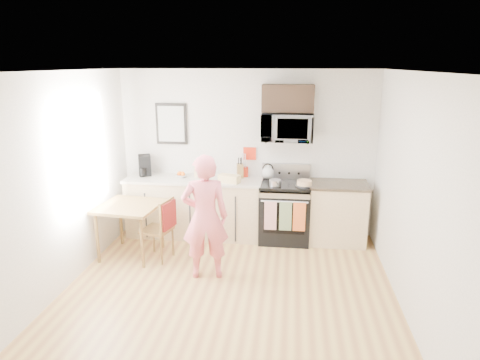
# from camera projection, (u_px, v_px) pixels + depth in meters

# --- Properties ---
(floor) EXTENTS (4.60, 4.60, 0.00)m
(floor) POSITION_uv_depth(u_px,v_px,m) (224.00, 304.00, 4.91)
(floor) COLOR #A46F3F
(floor) RESTS_ON ground
(back_wall) EXTENTS (4.00, 0.04, 2.60)m
(back_wall) POSITION_uv_depth(u_px,v_px,m) (247.00, 153.00, 6.77)
(back_wall) COLOR beige
(back_wall) RESTS_ON floor
(front_wall) EXTENTS (4.00, 0.04, 2.60)m
(front_wall) POSITION_uv_depth(u_px,v_px,m) (157.00, 321.00, 2.37)
(front_wall) COLOR beige
(front_wall) RESTS_ON floor
(left_wall) EXTENTS (0.04, 4.60, 2.60)m
(left_wall) POSITION_uv_depth(u_px,v_px,m) (48.00, 190.00, 4.81)
(left_wall) COLOR beige
(left_wall) RESTS_ON floor
(right_wall) EXTENTS (0.04, 4.60, 2.60)m
(right_wall) POSITION_uv_depth(u_px,v_px,m) (418.00, 204.00, 4.33)
(right_wall) COLOR beige
(right_wall) RESTS_ON floor
(ceiling) EXTENTS (4.00, 4.60, 0.04)m
(ceiling) POSITION_uv_depth(u_px,v_px,m) (222.00, 71.00, 4.23)
(ceiling) COLOR silver
(ceiling) RESTS_ON back_wall
(window) EXTENTS (0.06, 1.40, 1.50)m
(window) POSITION_uv_depth(u_px,v_px,m) (83.00, 154.00, 5.50)
(window) COLOR white
(window) RESTS_ON left_wall
(cabinet_left) EXTENTS (2.10, 0.60, 0.90)m
(cabinet_left) POSITION_uv_depth(u_px,v_px,m) (194.00, 208.00, 6.80)
(cabinet_left) COLOR tan
(cabinet_left) RESTS_ON floor
(countertop_left) EXTENTS (2.14, 0.64, 0.04)m
(countertop_left) POSITION_uv_depth(u_px,v_px,m) (194.00, 180.00, 6.68)
(countertop_left) COLOR beige
(countertop_left) RESTS_ON cabinet_left
(cabinet_right) EXTENTS (0.84, 0.60, 0.90)m
(cabinet_right) POSITION_uv_depth(u_px,v_px,m) (337.00, 214.00, 6.54)
(cabinet_right) COLOR tan
(cabinet_right) RESTS_ON floor
(countertop_right) EXTENTS (0.88, 0.64, 0.04)m
(countertop_right) POSITION_uv_depth(u_px,v_px,m) (339.00, 184.00, 6.42)
(countertop_right) COLOR black
(countertop_right) RESTS_ON cabinet_right
(range) EXTENTS (0.76, 0.70, 1.16)m
(range) POSITION_uv_depth(u_px,v_px,m) (284.00, 213.00, 6.61)
(range) COLOR black
(range) RESTS_ON floor
(microwave) EXTENTS (0.76, 0.51, 0.42)m
(microwave) POSITION_uv_depth(u_px,v_px,m) (287.00, 127.00, 6.37)
(microwave) COLOR #AFAFB4
(microwave) RESTS_ON back_wall
(upper_cabinet) EXTENTS (0.76, 0.35, 0.40)m
(upper_cabinet) POSITION_uv_depth(u_px,v_px,m) (288.00, 98.00, 6.30)
(upper_cabinet) COLOR black
(upper_cabinet) RESTS_ON back_wall
(wall_art) EXTENTS (0.50, 0.04, 0.65)m
(wall_art) POSITION_uv_depth(u_px,v_px,m) (171.00, 124.00, 6.77)
(wall_art) COLOR black
(wall_art) RESTS_ON back_wall
(wall_trivet) EXTENTS (0.20, 0.02, 0.20)m
(wall_trivet) POSITION_uv_depth(u_px,v_px,m) (250.00, 154.00, 6.75)
(wall_trivet) COLOR red
(wall_trivet) RESTS_ON back_wall
(person) EXTENTS (0.66, 0.50, 1.62)m
(person) POSITION_uv_depth(u_px,v_px,m) (205.00, 217.00, 5.37)
(person) COLOR #DD3D5D
(person) RESTS_ON floor
(dining_table) EXTENTS (0.81, 0.81, 0.76)m
(dining_table) POSITION_uv_depth(u_px,v_px,m) (129.00, 211.00, 6.02)
(dining_table) COLOR brown
(dining_table) RESTS_ON floor
(chair) EXTENTS (0.49, 0.45, 0.89)m
(chair) POSITION_uv_depth(u_px,v_px,m) (164.00, 221.00, 5.89)
(chair) COLOR brown
(chair) RESTS_ON floor
(knife_block) EXTENTS (0.12, 0.16, 0.22)m
(knife_block) POSITION_uv_depth(u_px,v_px,m) (240.00, 171.00, 6.70)
(knife_block) COLOR brown
(knife_block) RESTS_ON countertop_left
(utensil_crock) EXTENTS (0.12, 0.12, 0.37)m
(utensil_crock) POSITION_uv_depth(u_px,v_px,m) (244.00, 167.00, 6.75)
(utensil_crock) COLOR red
(utensil_crock) RESTS_ON countertop_left
(fruit_bowl) EXTENTS (0.24, 0.24, 0.09)m
(fruit_bowl) POSITION_uv_depth(u_px,v_px,m) (182.00, 175.00, 6.74)
(fruit_bowl) COLOR silver
(fruit_bowl) RESTS_ON countertop_left
(milk_carton) EXTENTS (0.13, 0.13, 0.26)m
(milk_carton) POSITION_uv_depth(u_px,v_px,m) (198.00, 169.00, 6.74)
(milk_carton) COLOR tan
(milk_carton) RESTS_ON countertop_left
(coffee_maker) EXTENTS (0.26, 0.30, 0.33)m
(coffee_maker) POSITION_uv_depth(u_px,v_px,m) (145.00, 166.00, 6.82)
(coffee_maker) COLOR black
(coffee_maker) RESTS_ON countertop_left
(bread_bag) EXTENTS (0.35, 0.25, 0.12)m
(bread_bag) POSITION_uv_depth(u_px,v_px,m) (229.00, 179.00, 6.44)
(bread_bag) COLOR #E0BD75
(bread_bag) RESTS_ON countertop_left
(cake) EXTENTS (0.26, 0.26, 0.09)m
(cake) POSITION_uv_depth(u_px,v_px,m) (304.00, 183.00, 6.31)
(cake) COLOR black
(cake) RESTS_ON range
(kettle) EXTENTS (0.20, 0.20, 0.25)m
(kettle) POSITION_uv_depth(u_px,v_px,m) (268.00, 172.00, 6.68)
(kettle) COLOR silver
(kettle) RESTS_ON range
(pot) EXTENTS (0.18, 0.30, 0.09)m
(pot) POSITION_uv_depth(u_px,v_px,m) (275.00, 183.00, 6.32)
(pot) COLOR #AFAFB4
(pot) RESTS_ON range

